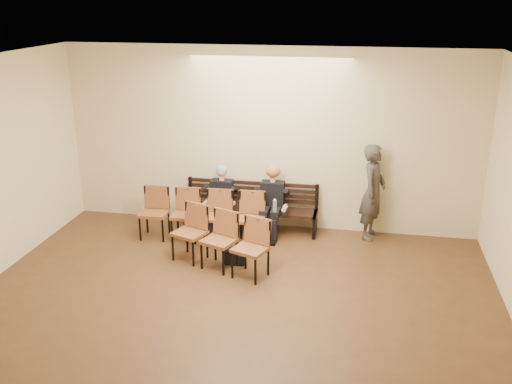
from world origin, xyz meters
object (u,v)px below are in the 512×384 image
Objects in this scene: seated_man at (221,200)px; seated_woman at (272,203)px; bag at (235,256)px; water_bottle at (275,212)px; laptop at (220,206)px; chair_row_back at (219,241)px; chair_row_front at (202,216)px; bench at (250,219)px; passerby at (373,185)px.

seated_woman is (0.99, 0.00, 0.01)m from seated_man.
seated_man is at bearing 113.17° from bag.
water_bottle is (1.10, -0.30, -0.05)m from seated_man.
laptop is at bearing -83.44° from seated_man.
seated_man reaches higher than chair_row_back.
seated_man is at bearing 64.10° from chair_row_front.
bag is at bearing -89.15° from bench.
passerby is at bearing 16.46° from water_bottle.
seated_man is 1.55m from bag.
bench is at bearing 37.38° from chair_row_front.
seated_man is 4.09× the size of laptop.
water_bottle is at bearing -70.70° from seated_woman.
chair_row_back is at bearing -62.14° from chair_row_front.
seated_woman reaches higher than seated_man.
water_bottle is 1.25m from bag.
seated_woman is at bearing -15.29° from bench.
seated_woman is 0.32m from water_bottle.
laptop is 0.47m from chair_row_front.
passerby is at bearing 4.40° from seated_man.
seated_man reaches higher than chair_row_front.
bench is 1.72m from chair_row_back.
chair_row_back reaches higher than laptop.
seated_man is 0.60m from chair_row_front.
passerby reaches higher than chair_row_front.
chair_row_front is (-0.81, 0.82, 0.35)m from bag.
chair_row_front is at bearing 140.86° from chair_row_back.
water_bottle is 0.12× the size of passerby.
water_bottle reaches higher than bench.
water_bottle is (1.08, -0.16, 0.01)m from laptop.
seated_man is at bearing 180.00° from seated_woman.
passerby reaches higher than bench.
water_bottle is (0.11, -0.30, -0.06)m from seated_woman.
seated_woman is 1.35m from chair_row_front.
seated_man reaches higher than water_bottle.
water_bottle is 0.71× the size of bag.
laptop is (0.02, -0.14, -0.06)m from seated_man.
laptop is 1.10m from water_bottle.
chair_row_front is (-0.23, -0.53, -0.14)m from seated_man.
seated_man is 1.00m from seated_woman.
chair_row_front is at bearing -140.56° from bench.
bench is 1.47m from bag.
water_bottle is 1.47m from chair_row_back.
seated_man is 0.71× the size of chair_row_back.
seated_woman is 3.64× the size of bag.
chair_row_back is (-0.74, -1.26, -0.09)m from water_bottle.
seated_woman is (0.44, -0.12, 0.41)m from bench.
seated_man is at bearing -167.82° from bench.
laptop is at bearing 113.33° from passerby.
laptop reaches higher than bench.
water_bottle is 1.89m from passerby.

